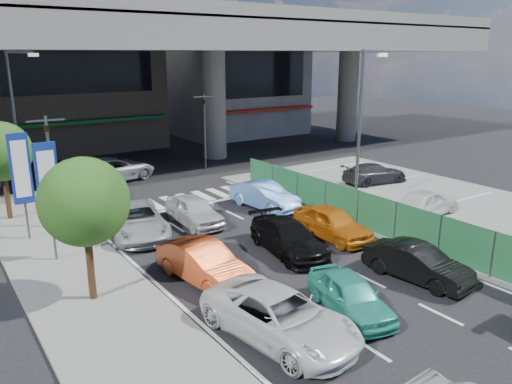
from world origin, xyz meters
TOP-DOWN VIEW (x-y plane):
  - ground at (0.00, 0.00)m, footprint 120.00×120.00m
  - parking_lot at (11.00, 2.00)m, footprint 12.00×28.00m
  - sidewalk_left at (-7.00, 4.00)m, footprint 4.00×30.00m
  - fence_run at (5.30, 1.00)m, footprint 0.16×22.00m
  - expressway at (0.00, 22.00)m, footprint 64.00×14.00m
  - building_center at (0.00, 32.97)m, footprint 14.00×10.90m
  - building_east at (16.00, 31.97)m, footprint 12.00×10.90m
  - traffic_light_left at (-6.20, 12.00)m, footprint 1.60×1.24m
  - traffic_light_right at (5.50, 19.00)m, footprint 1.60×1.24m
  - street_lamp_right at (7.17, 6.00)m, footprint 1.65×0.22m
  - street_lamp_left at (-6.33, 18.00)m, footprint 1.65×0.22m
  - signboard_near at (-7.20, 7.99)m, footprint 0.80×0.14m
  - signboard_far at (-7.60, 10.99)m, footprint 0.80×0.14m
  - tree_near at (-7.00, 4.00)m, footprint 2.80×2.80m
  - tree_far at (-7.80, 14.50)m, footprint 2.80×2.80m
  - sedan_white_mid_left at (-3.31, -1.21)m, footprint 3.04×5.26m
  - taxi_teal_mid at (-0.65, -1.31)m, footprint 2.29×3.88m
  - hatch_black_mid_right at (3.01, -0.97)m, footprint 1.84×4.04m
  - taxi_orange_left at (-3.29, 3.25)m, footprint 1.99×4.34m
  - sedan_black_mid at (0.80, 3.64)m, footprint 2.45×4.67m
  - taxi_orange_right at (3.42, 3.88)m, footprint 1.68×4.07m
  - wagon_silver_front_left at (-3.48, 9.06)m, footprint 3.26×5.33m
  - sedan_white_front_mid at (-0.68, 8.95)m, footprint 1.68×3.98m
  - kei_truck_front_right at (3.51, 9.07)m, footprint 1.94×4.33m
  - crossing_wagon_silver at (-1.10, 19.17)m, footprint 6.00×3.80m
  - parked_sedan_white at (9.27, 3.44)m, footprint 4.13×1.97m
  - parked_sedan_dgrey at (12.07, 9.34)m, footprint 4.44×2.37m
  - traffic_cone at (6.71, 4.68)m, footprint 0.37×0.37m

SIDE VIEW (x-z plane):
  - ground at x=0.00m, z-range 0.00..0.00m
  - parking_lot at x=11.00m, z-range 0.00..0.06m
  - sidewalk_left at x=-7.00m, z-range 0.00..0.12m
  - traffic_cone at x=6.71m, z-range 0.06..0.70m
  - taxi_teal_mid at x=-0.65m, z-range 0.00..1.24m
  - hatch_black_mid_right at x=3.01m, z-range 0.00..1.28m
  - sedan_black_mid at x=0.80m, z-range 0.00..1.29m
  - parked_sedan_dgrey at x=12.07m, z-range 0.06..1.28m
  - sedan_white_front_mid at x=-0.68m, z-range 0.00..1.34m
  - wagon_silver_front_left at x=-3.48m, z-range 0.00..1.38m
  - sedan_white_mid_left at x=-3.31m, z-range 0.00..1.38m
  - taxi_orange_left at x=-3.29m, z-range 0.00..1.38m
  - taxi_orange_right at x=3.42m, z-range 0.00..1.38m
  - kei_truck_front_right at x=3.51m, z-range 0.00..1.38m
  - parked_sedan_white at x=9.27m, z-range 0.06..1.42m
  - crossing_wagon_silver at x=-1.10m, z-range 0.00..1.54m
  - fence_run at x=5.30m, z-range 0.00..1.80m
  - signboard_near at x=-7.20m, z-range 0.71..5.41m
  - signboard_far at x=-7.60m, z-range 0.71..5.41m
  - tree_near at x=-7.00m, z-range 0.99..5.79m
  - tree_far at x=-7.80m, z-range 0.99..5.79m
  - traffic_light_left at x=-6.20m, z-range 1.34..6.54m
  - traffic_light_right at x=5.50m, z-range 1.34..6.54m
  - street_lamp_right at x=7.17m, z-range 0.77..8.77m
  - street_lamp_left at x=-6.33m, z-range 0.77..8.77m
  - building_east at x=16.00m, z-range -0.01..11.99m
  - building_center at x=0.00m, z-range -0.01..14.99m
  - expressway at x=0.00m, z-range 3.39..14.14m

